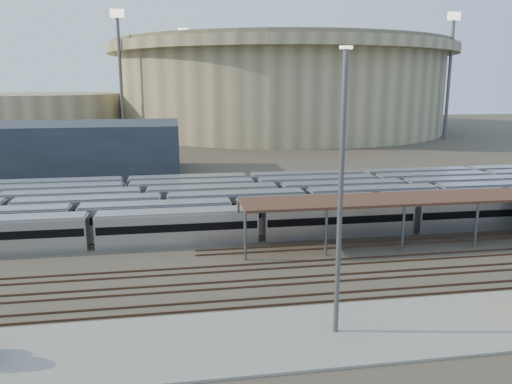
% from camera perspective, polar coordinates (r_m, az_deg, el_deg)
% --- Properties ---
extents(ground, '(420.00, 420.00, 0.00)m').
position_cam_1_polar(ground, '(52.28, 7.76, -7.70)').
color(ground, '#383026').
rests_on(ground, ground).
extents(apron, '(50.00, 9.00, 0.20)m').
position_cam_1_polar(apron, '(37.78, 7.08, -15.82)').
color(apron, gray).
rests_on(apron, ground).
extents(subway_trains, '(122.26, 23.90, 3.60)m').
position_cam_1_polar(subway_trains, '(68.32, 0.92, -1.16)').
color(subway_trains, silver).
rests_on(subway_trains, ground).
extents(inspection_shed, '(60.30, 6.00, 5.30)m').
position_cam_1_polar(inspection_shed, '(64.05, 25.99, -0.45)').
color(inspection_shed, '#4F4F53').
rests_on(inspection_shed, ground).
extents(empty_tracks, '(170.00, 9.62, 0.18)m').
position_cam_1_polar(empty_tracks, '(47.82, 9.53, -9.61)').
color(empty_tracks, '#4C3323').
rests_on(empty_tracks, ground).
extents(stadium, '(124.00, 124.00, 32.50)m').
position_cam_1_polar(stadium, '(191.00, 2.79, 12.09)').
color(stadium, tan).
rests_on(stadium, ground).
extents(secondary_arena, '(56.00, 56.00, 14.00)m').
position_cam_1_polar(secondary_arena, '(182.85, -23.85, 8.06)').
color(secondary_arena, tan).
rests_on(secondary_arena, ground).
extents(service_building, '(42.00, 20.00, 10.00)m').
position_cam_1_polar(service_building, '(104.62, -20.44, 4.64)').
color(service_building, '#1E232D').
rests_on(service_building, ground).
extents(floodlight_0, '(4.00, 1.00, 38.40)m').
position_cam_1_polar(floodlight_0, '(157.58, -15.25, 13.10)').
color(floodlight_0, '#4F4F53').
rests_on(floodlight_0, ground).
extents(floodlight_2, '(4.00, 1.00, 38.40)m').
position_cam_1_polar(floodlight_2, '(169.54, 21.24, 12.63)').
color(floodlight_2, '#4F4F53').
rests_on(floodlight_2, ground).
extents(floodlight_3, '(4.00, 1.00, 38.40)m').
position_cam_1_polar(floodlight_3, '(206.89, -8.19, 13.17)').
color(floodlight_3, '#4F4F53').
rests_on(floodlight_3, ground).
extents(yard_light_pole, '(0.81, 0.36, 20.02)m').
position_cam_1_polar(yard_light_pole, '(34.62, 9.64, -0.48)').
color(yard_light_pole, '#4F4F53').
rests_on(yard_light_pole, apron).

